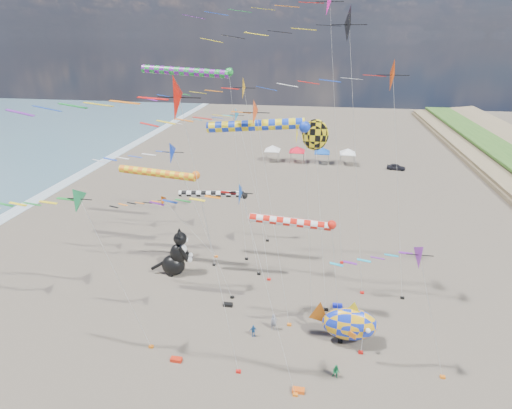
{
  "coord_description": "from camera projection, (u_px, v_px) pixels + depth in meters",
  "views": [
    {
      "loc": [
        3.4,
        -18.45,
        23.78
      ],
      "look_at": [
        -1.56,
        12.0,
        10.68
      ],
      "focal_mm": 28.0,
      "sensor_mm": 36.0,
      "label": 1
    }
  ],
  "objects": [
    {
      "name": "kite_bag_1",
      "position": [
        176.0,
        360.0,
        31.54
      ],
      "size": [
        0.9,
        0.44,
        0.3
      ],
      "primitive_type": "cube",
      "color": "red",
      "rests_on": "ground"
    },
    {
      "name": "fish_inflatable",
      "position": [
        349.0,
        324.0,
        32.63
      ],
      "size": [
        6.03,
        3.12,
        4.3
      ],
      "color": "#1531CE",
      "rests_on": "ground"
    },
    {
      "name": "kite_bag_2",
      "position": [
        228.0,
        305.0,
        37.98
      ],
      "size": [
        0.9,
        0.44,
        0.3
      ],
      "primitive_type": "cube",
      "color": "black",
      "rests_on": "ground"
    },
    {
      "name": "child_green",
      "position": [
        336.0,
        372.0,
        29.84
      ],
      "size": [
        0.66,
        0.57,
        1.17
      ],
      "primitive_type": "imported",
      "rotation": [
        0.0,
        0.0,
        -0.26
      ],
      "color": "#1B8648",
      "rests_on": "ground"
    },
    {
      "name": "delta_kite_11",
      "position": [
        175.0,
        157.0,
        34.38
      ],
      "size": [
        11.3,
        2.17,
        15.49
      ],
      "color": "#1135B9",
      "rests_on": "ground"
    },
    {
      "name": "angelfish_kite",
      "position": [
        313.0,
        136.0,
        33.26
      ],
      "size": [
        3.74,
        3.02,
        17.47
      ],
      "color": "yellow",
      "rests_on": "ground"
    },
    {
      "name": "delta_kite_10",
      "position": [
        180.0,
        99.0,
        23.01
      ],
      "size": [
        12.93,
        2.84,
        22.07
      ],
      "color": "red",
      "rests_on": "ground"
    },
    {
      "name": "windsock_2",
      "position": [
        261.0,
        126.0,
        30.38
      ],
      "size": [
        9.17,
        0.87,
        17.9
      ],
      "color": "#1437C9",
      "rests_on": "ground"
    },
    {
      "name": "delta_kite_8",
      "position": [
        388.0,
        77.0,
        31.54
      ],
      "size": [
        13.24,
        2.75,
        22.41
      ],
      "color": "#CE3703",
      "rests_on": "ground"
    },
    {
      "name": "windsock_0",
      "position": [
        161.0,
        174.0,
        41.35
      ],
      "size": [
        10.02,
        0.87,
        11.05
      ],
      "color": "orange",
      "rests_on": "ground"
    },
    {
      "name": "windsock_4",
      "position": [
        189.0,
        72.0,
        38.72
      ],
      "size": [
        10.48,
        0.8,
        20.95
      ],
      "color": "green",
      "rests_on": "ground"
    },
    {
      "name": "cat_inflatable",
      "position": [
        175.0,
        252.0,
        42.34
      ],
      "size": [
        4.18,
        2.76,
        5.18
      ],
      "primitive_type": null,
      "rotation": [
        0.0,
        0.0,
        0.24
      ],
      "color": "black",
      "rests_on": "ground"
    },
    {
      "name": "windsock_1",
      "position": [
        295.0,
        223.0,
        29.93
      ],
      "size": [
        7.84,
        0.69,
        11.22
      ],
      "color": "red",
      "rests_on": "ground"
    },
    {
      "name": "kite_bag_0",
      "position": [
        298.0,
        390.0,
        28.8
      ],
      "size": [
        0.9,
        0.44,
        0.3
      ],
      "primitive_type": "cube",
      "color": "#E15512",
      "rests_on": "ground"
    },
    {
      "name": "delta_kite_3",
      "position": [
        251.0,
        117.0,
        28.8
      ],
      "size": [
        10.82,
        2.22,
        19.76
      ],
      "color": "#EF4D1C",
      "rests_on": "ground"
    },
    {
      "name": "child_blue",
      "position": [
        253.0,
        331.0,
        34.0
      ],
      "size": [
        0.72,
        0.52,
        1.14
      ],
      "primitive_type": "imported",
      "rotation": [
        0.0,
        0.0,
        0.41
      ],
      "color": "#1B5094",
      "rests_on": "ground"
    },
    {
      "name": "delta_kite_0",
      "position": [
        341.0,
        26.0,
        30.93
      ],
      "size": [
        14.95,
        3.1,
        26.21
      ],
      "color": "black",
      "rests_on": "ground"
    },
    {
      "name": "delta_kite_7",
      "position": [
        224.0,
        205.0,
        23.59
      ],
      "size": [
        9.47,
        1.64,
        15.77
      ],
      "color": "#1447B4",
      "rests_on": "ground"
    },
    {
      "name": "delta_kite_9",
      "position": [
        68.0,
        197.0,
        28.58
      ],
      "size": [
        11.38,
        2.04,
        14.44
      ],
      "color": "#1B8649",
      "rests_on": "ground"
    },
    {
      "name": "delta_kite_5",
      "position": [
        163.0,
        202.0,
        44.69
      ],
      "size": [
        10.62,
        1.51,
        7.78
      ],
      "color": "#FE6102",
      "rests_on": "ground"
    },
    {
      "name": "parked_car",
      "position": [
        396.0,
        167.0,
        76.33
      ],
      "size": [
        3.58,
        1.89,
        1.16
      ],
      "primitive_type": "imported",
      "rotation": [
        0.0,
        0.0,
        1.41
      ],
      "color": "#26262D",
      "rests_on": "ground"
    },
    {
      "name": "windsock_3",
      "position": [
        215.0,
        194.0,
        40.18
      ],
      "size": [
        8.41,
        0.7,
        9.41
      ],
      "color": "black",
      "rests_on": "ground"
    },
    {
      "name": "delta_kite_2",
      "position": [
        229.0,
        92.0,
        35.12
      ],
      "size": [
        11.77,
        2.21,
        20.67
      ],
      "color": "orange",
      "rests_on": "ground"
    },
    {
      "name": "person_adult",
      "position": [
        274.0,
        322.0,
        34.69
      ],
      "size": [
        0.65,
        0.51,
        1.57
      ],
      "primitive_type": "imported",
      "rotation": [
        0.0,
        0.0,
        0.25
      ],
      "color": "slate",
      "rests_on": "ground"
    },
    {
      "name": "tent_row",
      "position": [
        310.0,
        148.0,
        79.61
      ],
      "size": [
        19.2,
        4.2,
        3.8
      ],
      "color": "white",
      "rests_on": "ground"
    },
    {
      "name": "delta_kite_1",
      "position": [
        233.0,
        118.0,
        44.66
      ],
      "size": [
        10.11,
        1.84,
        16.53
      ],
      "color": "#2084BF",
      "rests_on": "ground"
    },
    {
      "name": "kite_bag_3",
      "position": [
        337.0,
        306.0,
        37.83
      ],
      "size": [
        0.9,
        0.44,
        0.3
      ],
      "primitive_type": "cube",
      "color": "#121CB8",
      "rests_on": "ground"
    },
    {
      "name": "delta_kite_6",
      "position": [
        314.0,
        4.0,
        35.56
      ],
      "size": [
        16.34,
        2.81,
        28.08
      ],
      "color": "#F418A5",
      "rests_on": "ground"
    },
    {
      "name": "delta_kite_4",
      "position": [
        403.0,
        258.0,
        26.75
      ],
      "size": [
        9.14,
        1.96,
        11.31
      ],
      "color": "purple",
      "rests_on": "ground"
    }
  ]
}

